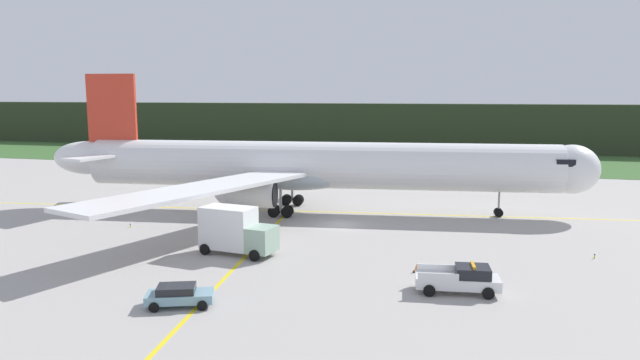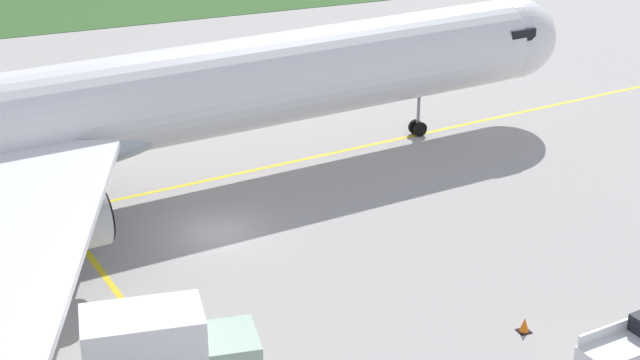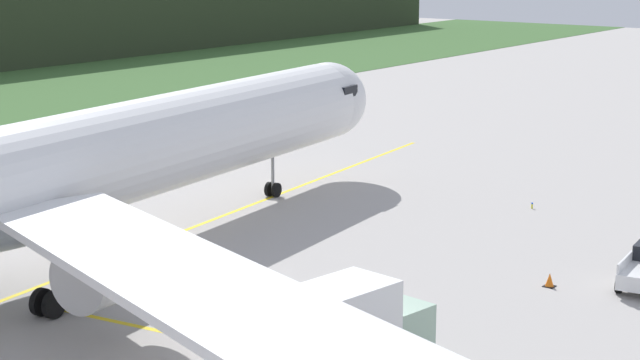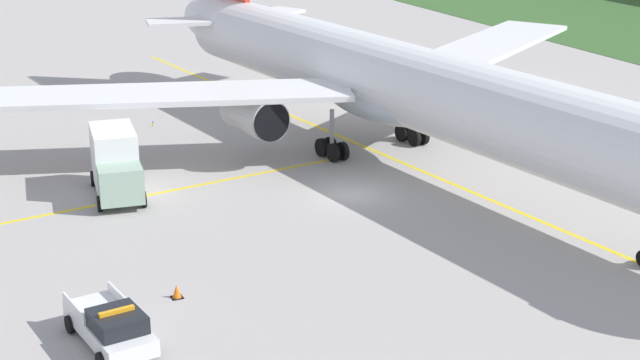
{
  "view_description": "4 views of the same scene",
  "coord_description": "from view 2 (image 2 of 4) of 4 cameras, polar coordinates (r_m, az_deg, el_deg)",
  "views": [
    {
      "loc": [
        12.46,
        -54.18,
        12.79
      ],
      "look_at": [
        -3.92,
        7.26,
        3.27
      ],
      "focal_mm": 32.52,
      "sensor_mm": 36.0,
      "label": 1
    },
    {
      "loc": [
        -11.78,
        -41.19,
        21.56
      ],
      "look_at": [
        2.74,
        -6.28,
        4.91
      ],
      "focal_mm": 54.66,
      "sensor_mm": 36.0,
      "label": 2
    },
    {
      "loc": [
        -35.26,
        -32.62,
        15.39
      ],
      "look_at": [
        3.62,
        -4.04,
        4.72
      ],
      "focal_mm": 60.35,
      "sensor_mm": 36.0,
      "label": 3
    },
    {
      "loc": [
        46.77,
        -24.37,
        18.81
      ],
      "look_at": [
        3.65,
        -3.76,
        2.56
      ],
      "focal_mm": 54.32,
      "sensor_mm": 36.0,
      "label": 4
    }
  ],
  "objects": [
    {
      "name": "taxiway_centerline_main",
      "position": [
        52.28,
        -11.67,
        -1.11
      ],
      "size": [
        79.72,
        10.18,
        0.01
      ],
      "primitive_type": "cube",
      "rotation": [
        0.0,
        0.0,
        0.12
      ],
      "color": "yellow",
      "rests_on": "ground"
    },
    {
      "name": "apron_cone",
      "position": [
        40.67,
        11.88,
        -8.3
      ],
      "size": [
        0.51,
        0.51,
        0.64
      ],
      "color": "black",
      "rests_on": "ground"
    },
    {
      "name": "ground",
      "position": [
        47.96,
        -5.92,
        -3.09
      ],
      "size": [
        320.0,
        320.0,
        0.0
      ],
      "primitive_type": "plane",
      "color": "#A5A09B"
    },
    {
      "name": "catering_truck",
      "position": [
        35.49,
        -9.13,
        -10.12
      ],
      "size": [
        6.42,
        3.43,
        3.96
      ],
      "color": "#95B39D",
      "rests_on": "ground"
    },
    {
      "name": "airliner",
      "position": [
        50.2,
        -13.06,
        3.88
      ],
      "size": [
        59.56,
        52.04,
        14.96
      ],
      "color": "silver",
      "rests_on": "ground"
    }
  ]
}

